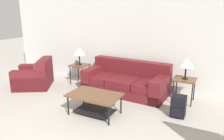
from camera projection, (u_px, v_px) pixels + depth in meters
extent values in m
cube|color=silver|center=(136.00, 41.00, 6.02)|extent=(8.70, 0.06, 2.60)
cube|color=maroon|center=(125.00, 89.00, 5.81)|extent=(2.25, 1.09, 0.22)
cube|color=maroon|center=(101.00, 77.00, 6.09)|extent=(0.76, 0.91, 0.20)
cube|color=maroon|center=(125.00, 81.00, 5.74)|extent=(0.76, 0.91, 0.20)
cube|color=maroon|center=(151.00, 86.00, 5.39)|extent=(0.76, 0.91, 0.20)
cube|color=maroon|center=(131.00, 67.00, 5.97)|extent=(2.21, 0.37, 0.40)
cube|color=maroon|center=(95.00, 77.00, 6.22)|extent=(0.33, 0.99, 0.58)
cube|color=maroon|center=(160.00, 89.00, 5.30)|extent=(0.33, 0.99, 0.58)
cube|color=maroon|center=(33.00, 80.00, 6.25)|extent=(1.30, 1.30, 0.40)
cube|color=maroon|center=(44.00, 66.00, 6.16)|extent=(0.71, 0.96, 0.40)
cube|color=maroon|center=(37.00, 74.00, 6.56)|extent=(0.95, 0.70, 0.56)
cube|color=maroon|center=(29.00, 81.00, 5.89)|extent=(0.95, 0.70, 0.56)
cube|color=#33567F|center=(37.00, 70.00, 6.17)|extent=(0.33, 0.39, 0.36)
cube|color=brown|center=(94.00, 95.00, 4.53)|extent=(1.08, 0.68, 0.04)
cylinder|color=black|center=(68.00, 106.00, 4.56)|extent=(0.03, 0.03, 0.42)
cylinder|color=black|center=(109.00, 115.00, 4.14)|extent=(0.03, 0.03, 0.42)
cylinder|color=black|center=(83.00, 96.00, 5.04)|extent=(0.03, 0.03, 0.42)
cylinder|color=black|center=(121.00, 104.00, 4.62)|extent=(0.03, 0.03, 0.42)
cube|color=black|center=(95.00, 110.00, 4.63)|extent=(0.81, 0.47, 0.02)
cube|color=brown|center=(80.00, 65.00, 6.41)|extent=(0.50, 0.48, 0.03)
cylinder|color=black|center=(70.00, 75.00, 6.40)|extent=(0.03, 0.03, 0.55)
cylinder|color=black|center=(82.00, 77.00, 6.22)|extent=(0.03, 0.03, 0.55)
cylinder|color=black|center=(78.00, 72.00, 6.75)|extent=(0.03, 0.03, 0.55)
cylinder|color=black|center=(90.00, 74.00, 6.56)|extent=(0.03, 0.03, 0.55)
cube|color=brown|center=(185.00, 79.00, 5.11)|extent=(0.50, 0.48, 0.03)
cylinder|color=black|center=(173.00, 92.00, 5.11)|extent=(0.03, 0.03, 0.55)
cylinder|color=black|center=(192.00, 95.00, 4.92)|extent=(0.03, 0.03, 0.55)
cylinder|color=black|center=(176.00, 87.00, 5.45)|extent=(0.03, 0.03, 0.55)
cylinder|color=black|center=(194.00, 90.00, 5.26)|extent=(0.03, 0.03, 0.55)
cylinder|color=black|center=(80.00, 64.00, 6.40)|extent=(0.14, 0.14, 0.02)
cylinder|color=black|center=(80.00, 59.00, 6.36)|extent=(0.04, 0.04, 0.27)
cone|color=white|center=(79.00, 51.00, 6.29)|extent=(0.35, 0.35, 0.21)
cylinder|color=black|center=(185.00, 78.00, 5.10)|extent=(0.14, 0.14, 0.02)
cylinder|color=black|center=(185.00, 72.00, 5.06)|extent=(0.04, 0.04, 0.27)
cone|color=white|center=(186.00, 62.00, 4.99)|extent=(0.35, 0.35, 0.21)
cube|color=black|center=(178.00, 106.00, 4.49)|extent=(0.29, 0.23, 0.46)
cube|color=black|center=(177.00, 113.00, 4.40)|extent=(0.22, 0.05, 0.18)
cylinder|color=black|center=(176.00, 102.00, 4.63)|extent=(0.02, 0.02, 0.34)
cylinder|color=black|center=(184.00, 103.00, 4.56)|extent=(0.02, 0.02, 0.34)
cube|color=#4C3828|center=(77.00, 63.00, 6.34)|extent=(0.10, 0.04, 0.13)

